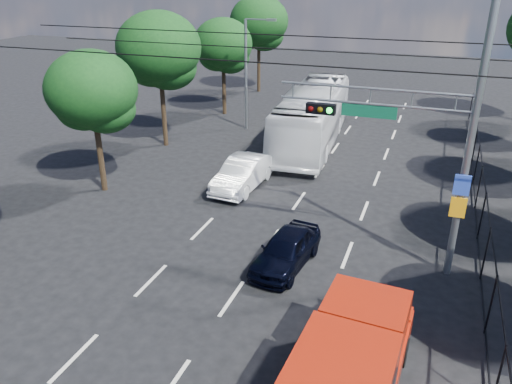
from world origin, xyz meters
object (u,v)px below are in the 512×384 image
at_px(white_bus, 313,116).
at_px(white_van, 243,173).
at_px(red_pickup, 351,364).
at_px(signal_mast, 431,125).
at_px(navy_hatchback, 286,250).

relative_size(white_bus, white_van, 2.73).
distance_m(white_bus, white_van, 8.07).
distance_m(red_pickup, white_bus, 20.26).
relative_size(signal_mast, white_van, 2.11).
bearing_deg(white_bus, red_pickup, -77.33).
xyz_separation_m(signal_mast, white_bus, (-6.87, 12.47, -3.53)).
height_order(signal_mast, white_van, signal_mast).
bearing_deg(navy_hatchback, white_van, 130.38).
relative_size(signal_mast, white_bus, 0.77).
xyz_separation_m(signal_mast, navy_hatchback, (-4.23, -1.48, -4.59)).
height_order(signal_mast, red_pickup, signal_mast).
distance_m(signal_mast, red_pickup, 8.08).
bearing_deg(white_van, white_bus, 83.03).
distance_m(signal_mast, navy_hatchback, 6.42).
bearing_deg(red_pickup, white_bus, 106.92).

